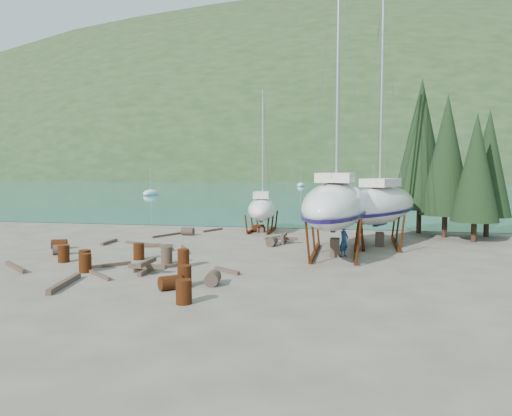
% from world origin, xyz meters
% --- Properties ---
extents(ground, '(600.00, 600.00, 0.00)m').
position_xyz_m(ground, '(0.00, 0.00, 0.00)').
color(ground, '#5B5248').
rests_on(ground, ground).
extents(bay_water, '(700.00, 700.00, 0.00)m').
position_xyz_m(bay_water, '(0.00, 315.00, 0.01)').
color(bay_water, '#197581').
rests_on(bay_water, ground).
extents(far_hill, '(800.00, 360.00, 110.00)m').
position_xyz_m(far_hill, '(0.00, 320.00, 0.00)').
color(far_hill, '#20341A').
rests_on(far_hill, ground).
extents(far_house_left, '(6.60, 5.60, 5.60)m').
position_xyz_m(far_house_left, '(-60.00, 190.00, 2.92)').
color(far_house_left, beige).
rests_on(far_house_left, ground).
extents(far_house_center, '(6.60, 5.60, 5.60)m').
position_xyz_m(far_house_center, '(-20.00, 190.00, 2.92)').
color(far_house_center, beige).
rests_on(far_house_center, ground).
extents(far_house_right, '(6.60, 5.60, 5.60)m').
position_xyz_m(far_house_right, '(30.00, 190.00, 2.92)').
color(far_house_right, beige).
rests_on(far_house_right, ground).
extents(cypress_near_right, '(3.60, 3.60, 10.00)m').
position_xyz_m(cypress_near_right, '(12.50, 12.00, 5.79)').
color(cypress_near_right, black).
rests_on(cypress_near_right, ground).
extents(cypress_mid_right, '(3.06, 3.06, 8.50)m').
position_xyz_m(cypress_mid_right, '(14.00, 10.00, 4.92)').
color(cypress_mid_right, black).
rests_on(cypress_mid_right, ground).
extents(cypress_back_left, '(4.14, 4.14, 11.50)m').
position_xyz_m(cypress_back_left, '(11.00, 14.00, 6.66)').
color(cypress_back_left, black).
rests_on(cypress_back_left, ground).
extents(cypress_far_right, '(3.24, 3.24, 9.00)m').
position_xyz_m(cypress_far_right, '(15.50, 13.00, 5.21)').
color(cypress_far_right, black).
rests_on(cypress_far_right, ground).
extents(moored_boat_left, '(2.00, 5.00, 6.05)m').
position_xyz_m(moored_boat_left, '(-30.00, 60.00, 0.39)').
color(moored_boat_left, white).
rests_on(moored_boat_left, ground).
extents(moored_boat_mid, '(2.00, 5.00, 6.05)m').
position_xyz_m(moored_boat_mid, '(10.00, 80.00, 0.39)').
color(moored_boat_mid, white).
rests_on(moored_boat_mid, ground).
extents(moored_boat_far, '(2.00, 5.00, 6.05)m').
position_xyz_m(moored_boat_far, '(-8.00, 110.00, 0.39)').
color(moored_boat_far, white).
rests_on(moored_boat_far, ground).
extents(large_sailboat_near, '(4.22, 11.44, 17.66)m').
position_xyz_m(large_sailboat_near, '(5.19, 3.30, 2.84)').
color(large_sailboat_near, white).
rests_on(large_sailboat_near, ground).
extents(large_sailboat_far, '(6.69, 10.33, 15.84)m').
position_xyz_m(large_sailboat_far, '(7.81, 7.40, 2.59)').
color(large_sailboat_far, white).
rests_on(large_sailboat_far, ground).
extents(small_sailboat_shore, '(3.02, 6.95, 10.76)m').
position_xyz_m(small_sailboat_shore, '(-0.72, 12.63, 1.78)').
color(small_sailboat_shore, white).
rests_on(small_sailboat_shore, ground).
extents(worker, '(0.70, 0.77, 1.77)m').
position_xyz_m(worker, '(5.69, 2.73, 0.89)').
color(worker, navy).
rests_on(worker, ground).
extents(drum_0, '(0.58, 0.58, 0.88)m').
position_xyz_m(drum_0, '(-6.11, -3.81, 0.44)').
color(drum_0, '#58280F').
rests_on(drum_0, ground).
extents(drum_1, '(0.67, 0.93, 0.58)m').
position_xyz_m(drum_1, '(0.48, -5.15, 0.29)').
color(drum_1, '#2D2823').
rests_on(drum_1, ground).
extents(drum_2, '(1.04, 0.88, 0.58)m').
position_xyz_m(drum_2, '(-11.26, 2.15, 0.29)').
color(drum_2, '#58280F').
rests_on(drum_2, ground).
extents(drum_3, '(0.58, 0.58, 0.88)m').
position_xyz_m(drum_3, '(-0.60, -5.61, 0.44)').
color(drum_3, '#58280F').
rests_on(drum_3, ground).
extents(drum_4, '(1.01, 0.80, 0.58)m').
position_xyz_m(drum_4, '(-0.93, 12.24, 0.29)').
color(drum_4, '#58280F').
rests_on(drum_4, ground).
extents(drum_7, '(0.58, 0.58, 0.88)m').
position_xyz_m(drum_7, '(0.26, -8.12, 0.44)').
color(drum_7, '#58280F').
rests_on(drum_7, ground).
extents(drum_8, '(0.58, 0.58, 0.88)m').
position_xyz_m(drum_8, '(-8.54, -1.72, 0.44)').
color(drum_8, '#58280F').
rests_on(drum_8, ground).
extents(drum_9, '(0.90, 0.61, 0.58)m').
position_xyz_m(drum_9, '(-5.63, 9.48, 0.29)').
color(drum_9, '#2D2823').
rests_on(drum_9, ground).
extents(drum_10, '(0.58, 0.58, 0.88)m').
position_xyz_m(drum_10, '(-2.04, -1.65, 0.44)').
color(drum_10, '#58280F').
rests_on(drum_10, ground).
extents(drum_11, '(0.67, 0.94, 0.58)m').
position_xyz_m(drum_11, '(1.18, 5.69, 0.29)').
color(drum_11, '#2D2823').
rests_on(drum_11, ground).
extents(drum_12, '(1.04, 1.02, 0.58)m').
position_xyz_m(drum_12, '(-0.97, -6.25, 0.29)').
color(drum_12, '#58280F').
rests_on(drum_12, ground).
extents(drum_13, '(0.58, 0.58, 0.88)m').
position_xyz_m(drum_13, '(-6.66, -2.88, 0.44)').
color(drum_13, '#58280F').
rests_on(drum_13, ground).
extents(drum_14, '(0.58, 0.58, 0.88)m').
position_xyz_m(drum_14, '(-5.02, -0.28, 0.44)').
color(drum_14, '#58280F').
rests_on(drum_14, ground).
extents(drum_15, '(1.05, 0.94, 0.58)m').
position_xyz_m(drum_15, '(-9.98, 0.32, 0.29)').
color(drum_15, '#2D2823').
rests_on(drum_15, ground).
extents(drum_16, '(0.58, 0.58, 0.88)m').
position_xyz_m(drum_16, '(-3.13, -1.12, 0.44)').
color(drum_16, '#2D2823').
rests_on(drum_16, ground).
extents(timber_2, '(0.24, 2.06, 0.19)m').
position_xyz_m(timber_2, '(-9.33, 4.70, 0.09)').
color(timber_2, brown).
rests_on(timber_2, ground).
extents(timber_3, '(2.46, 2.07, 0.15)m').
position_xyz_m(timber_3, '(-5.28, -4.32, 0.07)').
color(timber_3, brown).
rests_on(timber_3, ground).
extents(timber_4, '(1.68, 0.76, 0.17)m').
position_xyz_m(timber_4, '(-5.59, 3.87, 0.09)').
color(timber_4, brown).
rests_on(timber_4, ground).
extents(timber_5, '(2.03, 2.27, 0.16)m').
position_xyz_m(timber_5, '(-2.92, -2.37, 0.08)').
color(timber_5, brown).
rests_on(timber_5, ground).
extents(timber_6, '(1.18, 1.68, 0.19)m').
position_xyz_m(timber_6, '(0.86, 8.77, 0.10)').
color(timber_6, brown).
rests_on(timber_6, ground).
extents(timber_7, '(1.45, 1.10, 0.17)m').
position_xyz_m(timber_7, '(0.43, -2.62, 0.09)').
color(timber_7, brown).
rests_on(timber_7, ground).
extents(timber_8, '(1.69, 1.71, 0.19)m').
position_xyz_m(timber_8, '(-5.01, 3.41, 0.09)').
color(timber_8, brown).
rests_on(timber_8, ground).
extents(timber_9, '(1.08, 2.04, 0.15)m').
position_xyz_m(timber_9, '(-4.53, 12.20, 0.08)').
color(timber_9, brown).
rests_on(timber_9, ground).
extents(timber_11, '(1.28, 2.36, 0.15)m').
position_xyz_m(timber_11, '(-3.57, 2.89, 0.08)').
color(timber_11, brown).
rests_on(timber_11, ground).
extents(timber_12, '(1.60, 1.69, 0.17)m').
position_xyz_m(timber_12, '(-5.62, -2.41, 0.08)').
color(timber_12, brown).
rests_on(timber_12, ground).
extents(timber_14, '(2.42, 1.95, 0.18)m').
position_xyz_m(timber_14, '(-9.83, -3.77, 0.09)').
color(timber_14, brown).
rests_on(timber_14, ground).
extents(timber_15, '(1.47, 2.94, 0.15)m').
position_xyz_m(timber_15, '(-6.89, 8.94, 0.07)').
color(timber_15, brown).
rests_on(timber_15, ground).
extents(timber_16, '(0.79, 3.15, 0.23)m').
position_xyz_m(timber_16, '(-5.50, -6.50, 0.11)').
color(timber_16, brown).
rests_on(timber_16, ground).
extents(timber_17, '(2.48, 1.09, 0.16)m').
position_xyz_m(timber_17, '(-7.10, 4.54, 0.08)').
color(timber_17, brown).
rests_on(timber_17, ground).
extents(timber_pile_fore, '(1.80, 1.80, 0.60)m').
position_xyz_m(timber_pile_fore, '(-3.21, -3.39, 0.30)').
color(timber_pile_fore, brown).
rests_on(timber_pile_fore, ground).
extents(timber_pile_aft, '(1.80, 1.80, 0.60)m').
position_xyz_m(timber_pile_aft, '(1.75, 7.07, 0.30)').
color(timber_pile_aft, brown).
rests_on(timber_pile_aft, ground).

